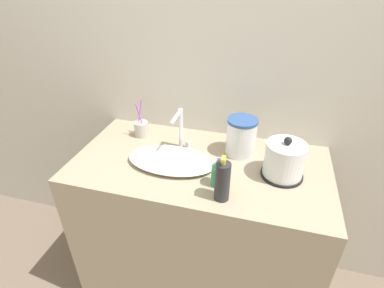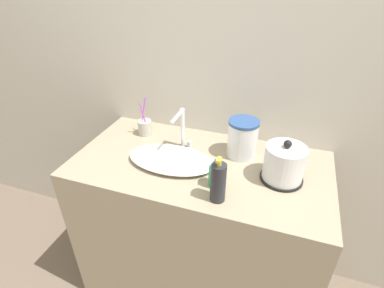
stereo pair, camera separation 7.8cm
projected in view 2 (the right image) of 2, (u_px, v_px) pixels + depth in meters
name	position (u px, v px, depth m)	size (l,w,h in m)	color
wall_back	(221.00, 63.00, 1.51)	(6.00, 0.04, 2.60)	beige
vanity_counter	(199.00, 229.00, 1.69)	(1.24, 0.63, 0.90)	gray
sink_basin	(171.00, 159.00, 1.44)	(0.43, 0.25, 0.05)	white
faucet	(182.00, 127.00, 1.50)	(0.06, 0.16, 0.22)	silver
electric_kettle	(284.00, 165.00, 1.30)	(0.19, 0.19, 0.20)	black
toothbrush_cup	(145.00, 127.00, 1.67)	(0.08, 0.08, 0.21)	#B7B2A8
lotion_bottle	(216.00, 176.00, 1.28)	(0.06, 0.06, 0.13)	#2D9956
shampoo_bottle	(218.00, 182.00, 1.18)	(0.06, 0.06, 0.21)	#28282D
water_pitcher	(243.00, 138.00, 1.46)	(0.15, 0.15, 0.19)	silver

